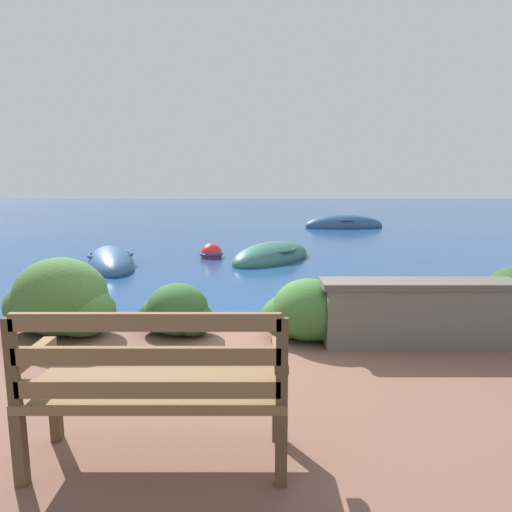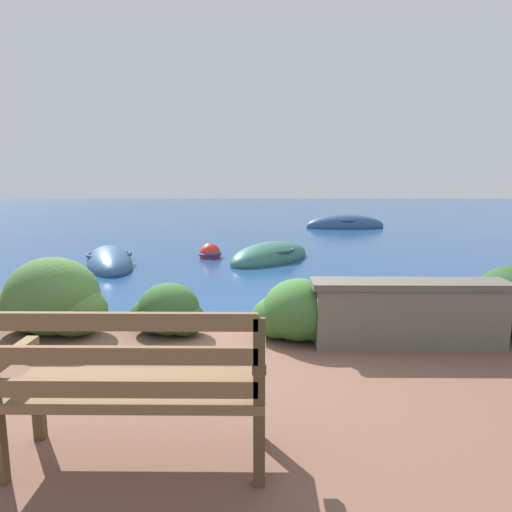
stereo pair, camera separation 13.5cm
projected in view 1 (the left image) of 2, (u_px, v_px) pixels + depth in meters
The scene contains 11 objects.
ground_plane at pixel (238, 346), 4.96m from camera, with size 80.00×80.00×0.00m.
park_bench at pixel (153, 384), 2.45m from camera, with size 1.42×0.48×0.93m.
stone_wall at pixel (416, 312), 4.35m from camera, with size 1.86×0.39×0.63m.
hedge_clump_left at pixel (57, 302), 4.63m from camera, with size 1.17×0.84×0.80m.
hedge_clump_centre at pixel (174, 313), 4.64m from camera, with size 0.79×0.57×0.54m.
hedge_clump_right at pixel (305, 313), 4.50m from camera, with size 0.90×0.65×0.61m.
hedge_clump_far_right at pixel (396, 313), 4.63m from camera, with size 0.78×0.56×0.53m.
rowboat_nearest at pixel (109, 263), 9.60m from camera, with size 1.80×2.82×0.67m.
rowboat_mid at pixel (270, 257), 10.28m from camera, with size 2.36×2.64×0.72m.
rowboat_far at pixel (342, 226), 17.23m from camera, with size 3.03×1.19×0.89m.
mooring_buoy at pixel (209, 254), 10.61m from camera, with size 0.55×0.55×0.50m.
Camera 1 is at (0.18, -4.73, 1.79)m, focal length 32.00 mm.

